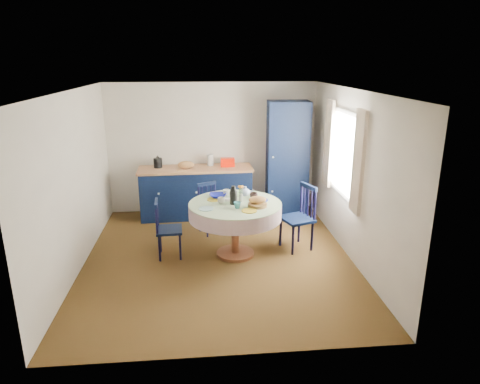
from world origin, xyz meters
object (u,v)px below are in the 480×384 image
object	(u,v)px
mug_d	(226,193)
chair_right	(299,217)
mug_a	(221,200)
mug_b	(237,205)
kitchen_counter	(196,191)
mug_c	(254,196)
chair_far	(210,208)
cobalt_bowl	(218,196)
chair_left	(167,229)
pantry_cabinet	(287,159)
dining_table	(236,211)

from	to	relation	value
mug_d	chair_right	bearing A→B (deg)	-9.23
mug_a	mug_b	size ratio (longest dim) A/B	1.08
kitchen_counter	mug_d	world-z (taller)	kitchen_counter
chair_right	mug_c	distance (m)	0.82
chair_far	kitchen_counter	bearing A→B (deg)	81.28
cobalt_bowl	kitchen_counter	bearing A→B (deg)	103.10
kitchen_counter	mug_a	world-z (taller)	kitchen_counter
chair_left	chair_far	distance (m)	1.15
chair_left	chair_right	size ratio (longest dim) A/B	0.87
mug_a	cobalt_bowl	bearing A→B (deg)	97.98
kitchen_counter	mug_d	distance (m)	1.57
chair_far	mug_c	distance (m)	1.13
mug_a	chair_left	bearing A→B (deg)	177.04
chair_right	mug_d	bearing A→B (deg)	-119.24
chair_left	chair_right	world-z (taller)	chair_right
kitchen_counter	pantry_cabinet	world-z (taller)	pantry_cabinet
mug_c	cobalt_bowl	size ratio (longest dim) A/B	0.47
pantry_cabinet	mug_c	xyz separation A→B (m)	(-0.83, -1.58, -0.20)
mug_b	chair_left	bearing A→B (deg)	164.42
chair_far	mug_b	size ratio (longest dim) A/B	8.39
dining_table	chair_right	bearing A→B (deg)	10.05
chair_left	mug_c	world-z (taller)	mug_c
chair_far	chair_right	xyz separation A→B (m)	(1.38, -0.80, 0.08)
mug_b	mug_c	bearing A→B (deg)	54.95
mug_a	mug_c	xyz separation A→B (m)	(0.51, 0.16, 0.00)
mug_d	chair_far	bearing A→B (deg)	111.55
pantry_cabinet	chair_far	xyz separation A→B (m)	(-1.49, -0.78, -0.65)
chair_right	mug_d	distance (m)	1.21
dining_table	chair_far	bearing A→B (deg)	110.09
chair_far	mug_b	world-z (taller)	mug_b
pantry_cabinet	mug_c	world-z (taller)	pantry_cabinet
mug_c	cobalt_bowl	bearing A→B (deg)	168.66
kitchen_counter	mug_c	size ratio (longest dim) A/B	17.44
mug_b	cobalt_bowl	xyz separation A→B (m)	(-0.26, 0.52, -0.02)
chair_left	chair_far	xyz separation A→B (m)	(0.69, 0.92, -0.01)
dining_table	chair_right	xyz separation A→B (m)	(1.02, 0.18, -0.19)
chair_right	mug_b	xyz separation A→B (m)	(-1.02, -0.41, 0.37)
dining_table	chair_right	distance (m)	1.06
mug_b	mug_a	bearing A→B (deg)	131.27
cobalt_bowl	mug_a	bearing A→B (deg)	-82.02
mug_a	cobalt_bowl	world-z (taller)	mug_a
mug_b	mug_d	xyz separation A→B (m)	(-0.12, 0.60, 0.00)
chair_right	dining_table	bearing A→B (deg)	-99.95
mug_d	mug_c	bearing A→B (deg)	-24.43
dining_table	mug_a	world-z (taller)	dining_table
kitchen_counter	mug_a	bearing A→B (deg)	-79.48
mug_c	mug_d	world-z (taller)	mug_d
dining_table	chair_right	size ratio (longest dim) A/B	1.35
mug_b	cobalt_bowl	distance (m)	0.58
mug_b	kitchen_counter	bearing A→B (deg)	106.67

